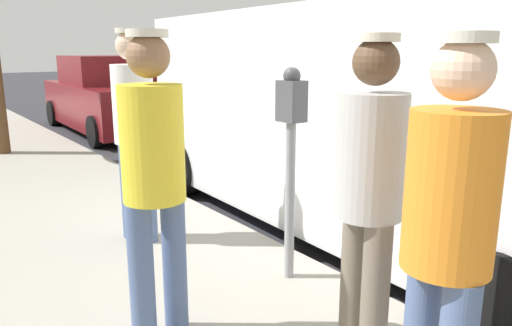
# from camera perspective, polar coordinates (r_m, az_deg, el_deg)

# --- Properties ---
(ground_plane) EXTENTS (80.00, 80.00, 0.00)m
(ground_plane) POSITION_cam_1_polar(r_m,az_deg,el_deg) (4.76, 15.59, -9.44)
(ground_plane) COLOR #2D2D33
(parking_meter_near) EXTENTS (0.14, 0.18, 1.52)m
(parking_meter_near) POSITION_cam_1_polar(r_m,az_deg,el_deg) (3.39, 4.08, 2.84)
(parking_meter_near) COLOR gray
(parking_meter_near) RESTS_ON sidewalk_slab
(pedestrian_in_orange) EXTENTS (0.34, 0.35, 1.69)m
(pedestrian_in_orange) POSITION_cam_1_polar(r_m,az_deg,el_deg) (2.00, 21.44, -7.18)
(pedestrian_in_orange) COLOR #4C608C
(pedestrian_in_orange) RESTS_ON sidewalk_slab
(pedestrian_in_gray) EXTENTS (0.34, 0.35, 1.71)m
(pedestrian_in_gray) POSITION_cam_1_polar(r_m,az_deg,el_deg) (2.48, 13.06, -2.52)
(pedestrian_in_gray) COLOR #726656
(pedestrian_in_gray) RESTS_ON sidewalk_slab
(pedestrian_in_white) EXTENTS (0.34, 0.34, 1.80)m
(pedestrian_in_white) POSITION_cam_1_polar(r_m,az_deg,el_deg) (4.24, -13.99, 4.68)
(pedestrian_in_white) COLOR #4C608C
(pedestrian_in_white) RESTS_ON sidewalk_slab
(pedestrian_in_yellow) EXTENTS (0.36, 0.34, 1.73)m
(pedestrian_in_yellow) POSITION_cam_1_polar(r_m,az_deg,el_deg) (2.69, -11.82, -0.88)
(pedestrian_in_yellow) COLOR #4C608C
(pedestrian_in_yellow) RESTS_ON sidewalk_slab
(parked_van) EXTENTS (2.27, 5.26, 2.15)m
(parked_van) POSITION_cam_1_polar(r_m,az_deg,el_deg) (4.93, 12.25, 5.47)
(parked_van) COLOR white
(parked_van) RESTS_ON ground
(parked_sedan_behind) EXTENTS (2.07, 4.46, 1.65)m
(parked_sedan_behind) POSITION_cam_1_polar(r_m,az_deg,el_deg) (11.34, -16.59, 7.32)
(parked_sedan_behind) COLOR maroon
(parked_sedan_behind) RESTS_ON ground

